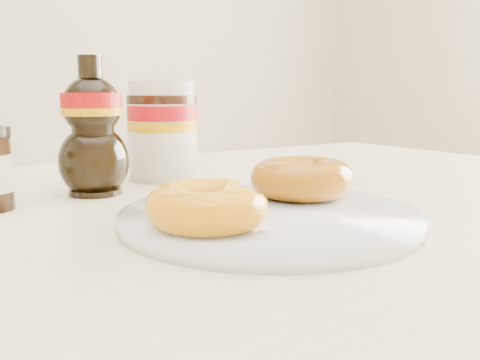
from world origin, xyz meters
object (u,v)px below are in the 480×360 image
donut_bitten (207,206)px  plate (269,217)px  nutella_jar (163,127)px  syrup_bottle (93,126)px  dining_table (177,289)px  donut_whole (302,178)px

donut_bitten → plate: bearing=-8.3°
nutella_jar → syrup_bottle: (-0.12, -0.06, 0.01)m
plate → syrup_bottle: size_ratio=1.69×
plate → syrup_bottle: syrup_bottle is taller
dining_table → donut_bitten: 0.17m
plate → nutella_jar: size_ratio=2.03×
dining_table → syrup_bottle: size_ratio=8.57×
dining_table → donut_whole: donut_whole is taller
donut_bitten → dining_table: bearing=52.1°
plate → donut_whole: (0.07, 0.04, 0.03)m
plate → nutella_jar: bearing=84.2°
syrup_bottle → dining_table: bearing=-74.8°
dining_table → syrup_bottle: bearing=105.2°
donut_bitten → syrup_bottle: 0.26m
dining_table → nutella_jar: size_ratio=10.31×
dining_table → plate: plate is taller
donut_bitten → nutella_jar: size_ratio=0.73×
plate → nutella_jar: (0.03, 0.29, 0.07)m
nutella_jar → donut_bitten: bearing=-109.0°
dining_table → nutella_jar: bearing=68.1°
dining_table → plate: 0.14m
donut_whole → plate: bearing=-151.6°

